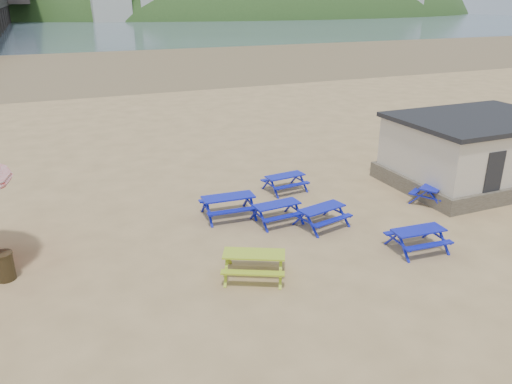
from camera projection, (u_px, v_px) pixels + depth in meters
name	position (u px, v px, depth m)	size (l,w,h in m)	color
ground	(276.00, 230.00, 18.67)	(400.00, 400.00, 0.00)	tan
wet_sand	(99.00, 63.00, 65.79)	(400.00, 400.00, 0.00)	brown
sea	(56.00, 23.00, 164.31)	(400.00, 400.00, 0.00)	#465764
picnic_table_blue_a	(277.00, 213.00, 19.20)	(1.89, 1.57, 0.75)	navy
picnic_table_blue_b	(228.00, 206.00, 19.65)	(2.14, 1.77, 0.86)	navy
picnic_table_blue_c	(285.00, 183.00, 22.31)	(1.89, 1.58, 0.74)	navy
picnic_table_blue_d	(322.00, 217.00, 18.84)	(2.10, 1.83, 0.77)	navy
picnic_table_blue_e	(418.00, 239.00, 17.06)	(1.93, 1.60, 0.77)	navy
picnic_table_blue_f	(434.00, 193.00, 21.09)	(2.43, 2.29, 0.80)	navy
picnic_table_yellow	(254.00, 265.00, 15.43)	(2.39, 2.23, 0.80)	#9CB221
litter_bin	(4.00, 266.00, 15.22)	(0.62, 0.62, 0.91)	#362913
amenity_block	(475.00, 151.00, 22.79)	(7.40, 5.40, 3.15)	#665B4C
headland_town	(243.00, 35.00, 251.89)	(264.00, 144.00, 108.00)	#2D4C1E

